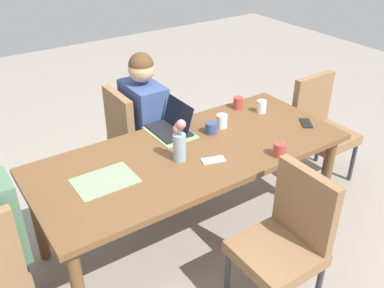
{
  "coord_description": "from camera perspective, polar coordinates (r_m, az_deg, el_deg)",
  "views": [
    {
      "loc": [
        -1.36,
        -2.01,
        2.18
      ],
      "look_at": [
        0.0,
        0.0,
        0.77
      ],
      "focal_mm": 39.98,
      "sensor_mm": 36.0,
      "label": 1
    }
  ],
  "objects": [
    {
      "name": "placemat_head_left_left_mid",
      "position": [
        2.59,
        -11.55,
        -4.8
      ],
      "size": [
        0.36,
        0.26,
        0.0
      ],
      "primitive_type": "cube",
      "rotation": [
        0.0,
        0.0,
        0.0
      ],
      "color": "#7FAD70",
      "rests_on": "dining_table"
    },
    {
      "name": "dining_table",
      "position": [
        2.87,
        0.0,
        -2.14
      ],
      "size": [
        2.12,
        0.9,
        0.72
      ],
      "color": "brown",
      "rests_on": "ground_plane"
    },
    {
      "name": "phone_silver",
      "position": [
        2.73,
        2.86,
        -2.15
      ],
      "size": [
        0.16,
        0.11,
        0.01
      ],
      "primitive_type": "cube",
      "rotation": [
        0.0,
        0.0,
        2.84
      ],
      "color": "silver",
      "rests_on": "dining_table"
    },
    {
      "name": "coffee_mug_near_right",
      "position": [
        3.1,
        4.01,
        3.07
      ],
      "size": [
        0.08,
        0.08,
        0.1
      ],
      "primitive_type": "cylinder",
      "color": "white",
      "rests_on": "dining_table"
    },
    {
      "name": "person_far_left_near",
      "position": [
        3.47,
        -6.24,
        1.46
      ],
      "size": [
        0.36,
        0.4,
        1.19
      ],
      "color": "#2D2D33",
      "rests_on": "ground_plane"
    },
    {
      "name": "phone_black",
      "position": [
        3.28,
        14.99,
        2.7
      ],
      "size": [
        0.14,
        0.16,
        0.01
      ],
      "primitive_type": "cube",
      "rotation": [
        0.0,
        0.0,
        0.96
      ],
      "color": "black",
      "rests_on": "dining_table"
    },
    {
      "name": "ground_plane",
      "position": [
        3.26,
        0.0,
        -11.81
      ],
      "size": [
        10.0,
        10.0,
        0.0
      ],
      "primitive_type": "plane",
      "color": "gray"
    },
    {
      "name": "coffee_mug_far_left",
      "position": [
        3.02,
        2.57,
        2.16
      ],
      "size": [
        0.08,
        0.08,
        0.08
      ],
      "primitive_type": "cylinder",
      "color": "#33477A",
      "rests_on": "dining_table"
    },
    {
      "name": "laptop_far_left_near",
      "position": [
        3.05,
        -2.73,
        2.51
      ],
      "size": [
        0.22,
        0.32,
        0.21
      ],
      "color": "black",
      "rests_on": "dining_table"
    },
    {
      "name": "flower_vase",
      "position": [
        2.66,
        -1.68,
        0.51
      ],
      "size": [
        0.08,
        0.09,
        0.29
      ],
      "color": "#8EA8B7",
      "rests_on": "dining_table"
    },
    {
      "name": "placemat_far_left_near",
      "position": [
        3.05,
        -2.9,
        1.55
      ],
      "size": [
        0.27,
        0.36,
        0.0
      ],
      "primitive_type": "cube",
      "rotation": [
        0.0,
        0.0,
        -1.55
      ],
      "color": "#7FAD70",
      "rests_on": "dining_table"
    },
    {
      "name": "chair_head_right_right_near",
      "position": [
        3.81,
        16.63,
        2.59
      ],
      "size": [
        0.44,
        0.44,
        0.9
      ],
      "color": "olive",
      "rests_on": "ground_plane"
    },
    {
      "name": "coffee_mug_near_left",
      "position": [
        2.81,
        11.57,
        -0.73
      ],
      "size": [
        0.08,
        0.08,
        0.09
      ],
      "primitive_type": "cylinder",
      "color": "#AD3D38",
      "rests_on": "dining_table"
    },
    {
      "name": "chair_near_left_far",
      "position": [
        2.55,
        12.55,
        -11.95
      ],
      "size": [
        0.44,
        0.44,
        0.9
      ],
      "color": "olive",
      "rests_on": "ground_plane"
    },
    {
      "name": "chair_far_left_near",
      "position": [
        3.5,
        -7.76,
        1.12
      ],
      "size": [
        0.44,
        0.44,
        0.9
      ],
      "color": "olive",
      "rests_on": "ground_plane"
    },
    {
      "name": "coffee_mug_centre_left",
      "position": [
        3.36,
        9.26,
        4.96
      ],
      "size": [
        0.07,
        0.07,
        0.1
      ],
      "primitive_type": "cylinder",
      "color": "white",
      "rests_on": "dining_table"
    },
    {
      "name": "coffee_mug_centre_right",
      "position": [
        3.4,
        6.16,
        5.49
      ],
      "size": [
        0.08,
        0.08,
        0.1
      ],
      "primitive_type": "cylinder",
      "color": "#AD3D38",
      "rests_on": "dining_table"
    }
  ]
}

